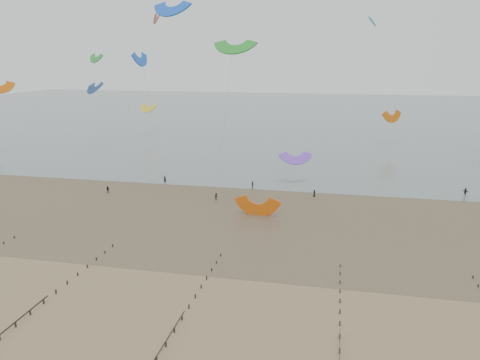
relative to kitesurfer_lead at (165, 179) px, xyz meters
name	(u,v)px	position (x,y,z in m)	size (l,w,h in m)	color
ground	(169,291)	(19.84, -51.07, -0.92)	(500.00, 500.00, 0.00)	brown
sea_and_shore	(209,208)	(15.76, -16.67, -0.92)	(500.00, 665.00, 0.03)	#475654
kitesurfer_lead	(165,179)	(0.00, 0.00, 0.00)	(0.67, 0.44, 1.85)	black
kitesurfers	(289,190)	(30.43, -2.74, -0.10)	(135.70, 15.74, 1.84)	black
grounded_kite	(257,215)	(26.02, -18.80, -0.92)	(7.69, 4.03, 5.86)	#D7570D
kites_airborne	(235,86)	(9.76, 34.88, 20.49)	(230.70, 93.43, 43.61)	yellow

